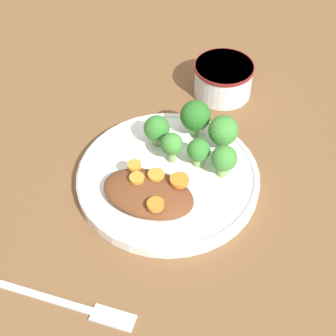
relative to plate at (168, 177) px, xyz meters
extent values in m
plane|color=brown|center=(0.00, 0.00, -0.01)|extent=(4.00, 4.00, 0.00)
cylinder|color=white|center=(0.00, 0.00, 0.00)|extent=(0.27, 0.27, 0.02)
torus|color=white|center=(0.00, 0.00, 0.01)|extent=(0.27, 0.27, 0.01)
cylinder|color=silver|center=(-0.01, -0.23, 0.02)|extent=(0.10, 0.10, 0.06)
cylinder|color=maroon|center=(-0.01, -0.23, 0.04)|extent=(0.10, 0.10, 0.01)
cylinder|color=white|center=(-0.01, -0.23, 0.04)|extent=(0.08, 0.08, 0.01)
ellipsoid|color=brown|center=(0.01, 0.05, 0.02)|extent=(0.13, 0.09, 0.03)
cylinder|color=#7FA85B|center=(0.04, -0.06, 0.02)|extent=(0.02, 0.02, 0.02)
sphere|color=#337A2D|center=(0.04, -0.06, 0.04)|extent=(0.04, 0.04, 0.04)
cylinder|color=#7FA85B|center=(-0.06, -0.08, 0.02)|extent=(0.01, 0.01, 0.02)
sphere|color=#3D8433|center=(-0.06, -0.08, 0.04)|extent=(0.05, 0.05, 0.05)
cylinder|color=#7FA85B|center=(-0.03, -0.04, 0.02)|extent=(0.02, 0.02, 0.02)
sphere|color=#337A2D|center=(-0.03, -0.04, 0.03)|extent=(0.04, 0.04, 0.04)
cylinder|color=#7FA85B|center=(-0.07, -0.03, 0.02)|extent=(0.02, 0.02, 0.02)
sphere|color=#3D8433|center=(-0.07, -0.03, 0.04)|extent=(0.04, 0.04, 0.04)
cylinder|color=#759E51|center=(0.01, -0.03, 0.02)|extent=(0.01, 0.01, 0.03)
sphere|color=#3D8433|center=(0.01, -0.03, 0.04)|extent=(0.03, 0.03, 0.03)
cylinder|color=#7FA85B|center=(-0.01, -0.10, 0.02)|extent=(0.01, 0.01, 0.02)
sphere|color=#286B23|center=(-0.01, -0.10, 0.04)|extent=(0.05, 0.05, 0.05)
cylinder|color=orange|center=(-0.03, 0.03, 0.03)|extent=(0.03, 0.03, 0.01)
cylinder|color=orange|center=(0.04, 0.03, 0.03)|extent=(0.02, 0.02, 0.01)
cylinder|color=orange|center=(0.03, 0.05, 0.03)|extent=(0.02, 0.02, 0.01)
cylinder|color=orange|center=(-0.01, 0.08, 0.03)|extent=(0.02, 0.02, 0.01)
cylinder|color=orange|center=(0.01, 0.03, 0.03)|extent=(0.02, 0.02, 0.00)
cube|color=#BABABA|center=(0.07, 0.24, -0.01)|extent=(0.13, 0.02, 0.01)
cube|color=#BABABA|center=(-0.02, 0.23, -0.01)|extent=(0.06, 0.03, 0.01)
camera|label=1|loc=(-0.21, 0.51, 0.62)|focal=60.00mm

